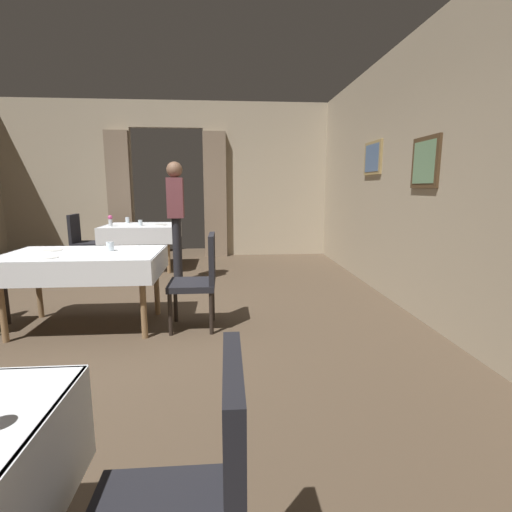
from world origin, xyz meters
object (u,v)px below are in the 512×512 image
object	(u,v)px
chair_far_left	(82,239)
plate_far_b	(161,225)
flower_vase_far	(110,220)
person_diner_standing_aside	(176,212)
chair_mid_right	(200,277)
glass_far_c	(140,223)
dining_table_far	(142,231)
plate_mid_c	(47,257)
glass_mid_a	(110,246)
chair_near_right	(191,506)
plate_mid_b	(52,250)
dining_table_mid	(84,261)
glass_far_d	(127,220)

from	to	relation	value
chair_far_left	plate_far_b	bearing A→B (deg)	-4.75
flower_vase_far	person_diner_standing_aside	size ratio (longest dim) A/B	0.10
chair_mid_right	glass_far_c	size ratio (longest dim) A/B	9.92
dining_table_far	chair_far_left	bearing A→B (deg)	178.73
flower_vase_far	plate_mid_c	bearing A→B (deg)	-84.67
glass_mid_a	person_diner_standing_aside	bearing A→B (deg)	75.15
chair_near_right	plate_mid_b	size ratio (longest dim) A/B	4.71
person_diner_standing_aside	plate_far_b	bearing A→B (deg)	112.13
chair_near_right	dining_table_far	bearing A→B (deg)	103.28
dining_table_far	chair_far_left	distance (m)	1.00
plate_mid_b	plate_far_b	xyz separation A→B (m)	(0.64, 2.54, 0.00)
chair_far_left	plate_mid_b	bearing A→B (deg)	-75.62
dining_table_mid	chair_mid_right	xyz separation A→B (m)	(1.12, -0.10, -0.15)
plate_mid_b	glass_far_d	distance (m)	2.98
chair_far_left	glass_far_c	size ratio (longest dim) A/B	9.92
plate_mid_c	plate_far_b	size ratio (longest dim) A/B	0.90
dining_table_mid	plate_mid_b	bearing A→B (deg)	158.68
chair_far_left	plate_mid_b	world-z (taller)	chair_far_left
dining_table_mid	dining_table_far	distance (m)	2.76
chair_near_right	glass_mid_a	distance (m)	3.09
dining_table_mid	flower_vase_far	distance (m)	2.59
glass_mid_a	person_diner_standing_aside	size ratio (longest dim) A/B	0.05
chair_far_left	glass_far_d	world-z (taller)	chair_far_left
dining_table_mid	person_diner_standing_aside	size ratio (longest dim) A/B	0.85
chair_mid_right	plate_mid_c	distance (m)	1.37
person_diner_standing_aside	glass_far_d	bearing A→B (deg)	126.67
dining_table_far	glass_far_d	xyz separation A→B (m)	(-0.31, 0.35, 0.15)
plate_mid_c	glass_far_d	xyz separation A→B (m)	(-0.14, 3.39, 0.05)
dining_table_far	glass_far_d	world-z (taller)	glass_far_d
dining_table_far	plate_mid_b	size ratio (longest dim) A/B	6.11
chair_near_right	person_diner_standing_aside	world-z (taller)	person_diner_standing_aside
chair_near_right	glass_far_c	xyz separation A→B (m)	(-1.30, 5.45, 0.28)
dining_table_far	plate_mid_c	world-z (taller)	plate_mid_c
flower_vase_far	glass_far_d	size ratio (longest dim) A/B	1.73
dining_table_mid	chair_mid_right	bearing A→B (deg)	-4.97
chair_near_right	chair_far_left	bearing A→B (deg)	112.37
plate_mid_c	plate_mid_b	bearing A→B (deg)	108.15
plate_far_b	chair_far_left	bearing A→B (deg)	175.25
chair_mid_right	glass_mid_a	size ratio (longest dim) A/B	10.12
dining_table_mid	glass_mid_a	distance (m)	0.28
dining_table_mid	glass_far_d	distance (m)	3.14
plate_mid_b	glass_far_c	size ratio (longest dim) A/B	2.10
dining_table_far	flower_vase_far	xyz separation A→B (m)	(-0.44, -0.22, 0.19)
dining_table_far	plate_far_b	size ratio (longest dim) A/B	5.74
dining_table_mid	flower_vase_far	world-z (taller)	flower_vase_far
person_diner_standing_aside	flower_vase_far	bearing A→B (deg)	145.01
glass_mid_a	flower_vase_far	xyz separation A→B (m)	(-0.71, 2.46, 0.05)
plate_mid_b	glass_far_c	world-z (taller)	glass_far_c
chair_mid_right	plate_far_b	size ratio (longest dim) A/B	4.43
glass_far_c	plate_far_b	bearing A→B (deg)	6.68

